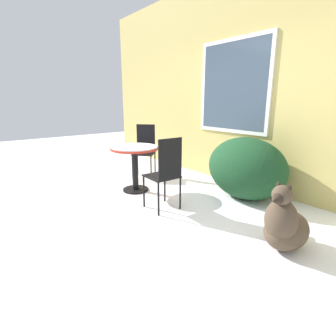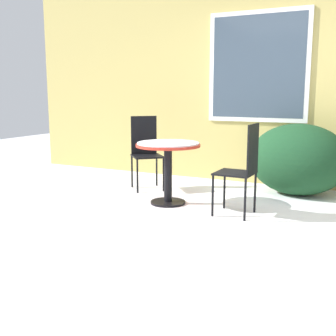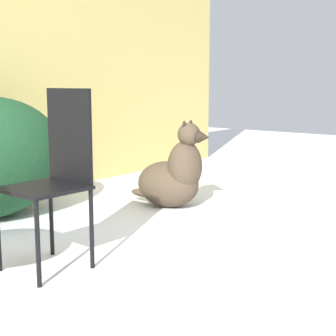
# 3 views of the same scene
# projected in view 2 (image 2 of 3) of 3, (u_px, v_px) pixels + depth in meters

# --- Properties ---
(ground_plane) EXTENTS (16.00, 16.00, 0.00)m
(ground_plane) POSITION_uv_depth(u_px,v_px,m) (220.00, 229.00, 4.01)
(ground_plane) COLOR white
(house_wall) EXTENTS (8.00, 0.10, 3.38)m
(house_wall) POSITION_uv_depth(u_px,v_px,m) (276.00, 61.00, 5.65)
(house_wall) COLOR tan
(house_wall) RESTS_ON ground_plane
(shrub_left) EXTENTS (1.22, 0.86, 0.90)m
(shrub_left) POSITION_uv_depth(u_px,v_px,m) (298.00, 160.00, 5.26)
(shrub_left) COLOR #194223
(shrub_left) RESTS_ON ground_plane
(patio_table) EXTENTS (0.74, 0.74, 0.72)m
(patio_table) POSITION_uv_depth(u_px,v_px,m) (168.00, 156.00, 4.82)
(patio_table) COLOR black
(patio_table) RESTS_ON ground_plane
(patio_chair_near_table) EXTENTS (0.54, 0.54, 0.97)m
(patio_chair_near_table) POSITION_uv_depth(u_px,v_px,m) (146.00, 150.00, 5.62)
(patio_chair_near_table) COLOR black
(patio_chair_near_table) RESTS_ON ground_plane
(patio_chair_far_side) EXTENTS (0.39, 0.39, 0.97)m
(patio_chair_far_side) POSITION_uv_depth(u_px,v_px,m) (242.00, 166.00, 4.35)
(patio_chair_far_side) COLOR black
(patio_chair_far_side) RESTS_ON ground_plane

